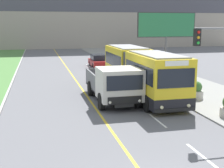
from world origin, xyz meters
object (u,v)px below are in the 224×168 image
at_px(city_bus, 140,71).
at_px(car_distant, 98,61).
at_px(dump_truck, 116,85).
at_px(planter_round_second, 196,91).
at_px(traffic_light_mast, 222,60).
at_px(billboard_large, 166,27).

relative_size(city_bus, car_distant, 2.93).
xyz_separation_m(dump_truck, planter_round_second, (5.59, -0.09, -0.64)).
relative_size(dump_truck, car_distant, 1.60).
xyz_separation_m(car_distant, traffic_light_mast, (1.50, -23.49, 2.67)).
bearing_deg(planter_round_second, car_distant, 100.14).
relative_size(dump_truck, planter_round_second, 5.83).
relative_size(car_distant, traffic_light_mast, 0.82).
distance_m(city_bus, planter_round_second, 4.33).
bearing_deg(dump_truck, city_bus, 47.89).
height_order(dump_truck, planter_round_second, dump_truck).
bearing_deg(billboard_large, planter_round_second, -103.75).
xyz_separation_m(car_distant, planter_round_second, (3.23, -18.06, -0.09)).
bearing_deg(city_bus, billboard_large, 57.45).
xyz_separation_m(dump_truck, traffic_light_mast, (3.86, -5.52, 2.12)).
distance_m(dump_truck, billboard_large, 15.49).
bearing_deg(dump_truck, billboard_large, 55.07).
bearing_deg(traffic_light_mast, dump_truck, 124.94).
relative_size(billboard_large, planter_round_second, 5.44).
bearing_deg(car_distant, city_bus, -89.35).
bearing_deg(dump_truck, planter_round_second, -0.94).
distance_m(traffic_light_mast, billboard_large, 18.57).
bearing_deg(billboard_large, car_distant, 138.24).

